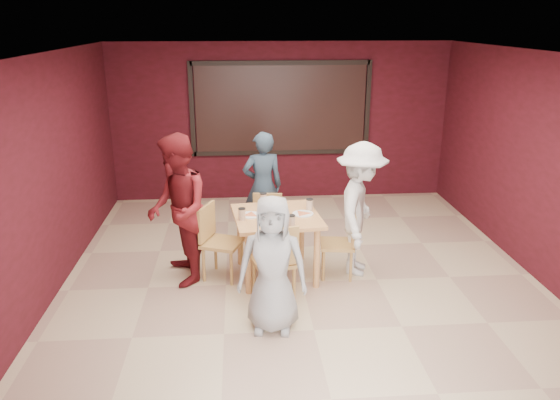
{
  "coord_description": "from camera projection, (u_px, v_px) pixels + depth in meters",
  "views": [
    {
      "loc": [
        -0.75,
        -6.17,
        3.18
      ],
      "look_at": [
        -0.26,
        0.24,
        1.03
      ],
      "focal_mm": 35.0,
      "sensor_mm": 36.0,
      "label": 1
    }
  ],
  "objects": [
    {
      "name": "floor",
      "position": [
        302.0,
        282.0,
        6.9
      ],
      "size": [
        7.0,
        7.0,
        0.0
      ],
      "primitive_type": "plane",
      "color": "#CAB38C",
      "rests_on": "ground"
    },
    {
      "name": "chair_back",
      "position": [
        267.0,
        221.0,
        7.64
      ],
      "size": [
        0.46,
        0.46,
        0.85
      ],
      "color": "#AF8344",
      "rests_on": "floor"
    },
    {
      "name": "diner_front",
      "position": [
        272.0,
        265.0,
        5.66
      ],
      "size": [
        0.79,
        0.57,
        1.49
      ],
      "primitive_type": "imported",
      "rotation": [
        0.0,
        0.0,
        -0.14
      ],
      "color": "#999999",
      "rests_on": "floor"
    },
    {
      "name": "window_blinds",
      "position": [
        281.0,
        109.0,
        9.64
      ],
      "size": [
        3.0,
        0.02,
        1.5
      ],
      "primitive_type": "cube",
      "color": "black"
    },
    {
      "name": "diner_left",
      "position": [
        178.0,
        210.0,
        6.67
      ],
      "size": [
        0.89,
        1.04,
        1.88
      ],
      "primitive_type": "imported",
      "rotation": [
        0.0,
        0.0,
        -1.36
      ],
      "color": "maroon",
      "rests_on": "floor"
    },
    {
      "name": "diner_back",
      "position": [
        263.0,
        186.0,
        8.04
      ],
      "size": [
        0.65,
        0.48,
        1.64
      ],
      "primitive_type": "imported",
      "rotation": [
        0.0,
        0.0,
        3.3
      ],
      "color": "#2C3D4E",
      "rests_on": "floor"
    },
    {
      "name": "chair_front",
      "position": [
        276.0,
        259.0,
        6.27
      ],
      "size": [
        0.56,
        0.56,
        0.97
      ],
      "color": "#AF8344",
      "rests_on": "floor"
    },
    {
      "name": "diner_right",
      "position": [
        360.0,
        209.0,
        6.93
      ],
      "size": [
        0.96,
        1.26,
        1.73
      ],
      "primitive_type": "imported",
      "rotation": [
        0.0,
        0.0,
        1.25
      ],
      "color": "silver",
      "rests_on": "floor"
    },
    {
      "name": "chair_left",
      "position": [
        216.0,
        237.0,
        6.9
      ],
      "size": [
        0.6,
        0.6,
        0.95
      ],
      "color": "#AF8344",
      "rests_on": "floor"
    },
    {
      "name": "dining_table",
      "position": [
        277.0,
        223.0,
        6.87
      ],
      "size": [
        1.16,
        1.16,
        0.98
      ],
      "color": "#DDA85A",
      "rests_on": "floor"
    },
    {
      "name": "chair_right",
      "position": [
        343.0,
        240.0,
        6.93
      ],
      "size": [
        0.48,
        0.48,
        0.88
      ],
      "color": "#AF8344",
      "rests_on": "floor"
    }
  ]
}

